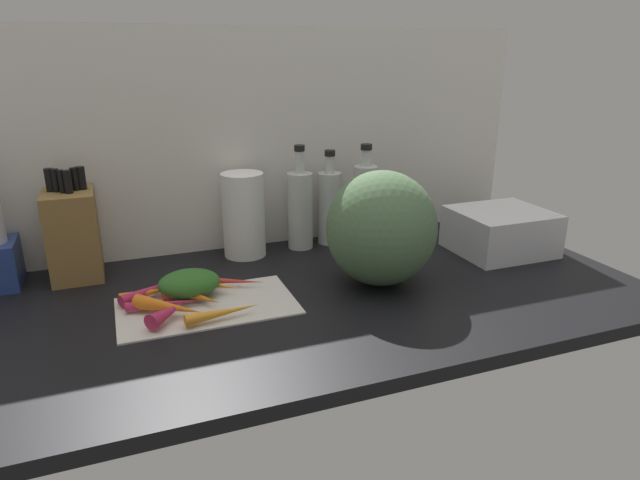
{
  "coord_description": "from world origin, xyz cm",
  "views": [
    {
      "loc": [
        -34.25,
        -112.45,
        53.43
      ],
      "look_at": [
        7.93,
        -2.03,
        13.13
      ],
      "focal_mm": 31.06,
      "sensor_mm": 36.0,
      "label": 1
    }
  ],
  "objects_px": {
    "bottle_1": "(330,206)",
    "carrot_1": "(166,304)",
    "winter_squash": "(381,228)",
    "carrot_7": "(169,307)",
    "carrot_8": "(191,290)",
    "knife_block": "(73,233)",
    "carrot_5": "(229,281)",
    "carrot_0": "(154,292)",
    "paper_towel_roll": "(244,215)",
    "bottle_0": "(300,209)",
    "cutting_board": "(207,305)",
    "carrot_6": "(168,312)",
    "bottle_2": "(365,203)",
    "dish_rack": "(500,231)",
    "carrot_9": "(205,284)",
    "carrot_2": "(200,297)",
    "carrot_4": "(154,289)"
  },
  "relations": [
    {
      "from": "bottle_1",
      "to": "carrot_1",
      "type": "bearing_deg",
      "value": -149.15
    },
    {
      "from": "winter_squash",
      "to": "carrot_7",
      "type": "bearing_deg",
      "value": -178.46
    },
    {
      "from": "carrot_8",
      "to": "knife_block",
      "type": "height_order",
      "value": "knife_block"
    },
    {
      "from": "knife_block",
      "to": "carrot_5",
      "type": "bearing_deg",
      "value": -31.83
    },
    {
      "from": "carrot_0",
      "to": "winter_squash",
      "type": "relative_size",
      "value": 0.55
    },
    {
      "from": "carrot_0",
      "to": "carrot_7",
      "type": "relative_size",
      "value": 0.95
    },
    {
      "from": "carrot_8",
      "to": "paper_towel_roll",
      "type": "distance_m",
      "value": 0.31
    },
    {
      "from": "carrot_8",
      "to": "bottle_1",
      "type": "height_order",
      "value": "bottle_1"
    },
    {
      "from": "paper_towel_roll",
      "to": "bottle_0",
      "type": "xyz_separation_m",
      "value": [
        0.16,
        0.01,
        0.0
      ]
    },
    {
      "from": "cutting_board",
      "to": "carrot_5",
      "type": "xyz_separation_m",
      "value": [
        0.07,
        0.08,
        0.01
      ]
    },
    {
      "from": "carrot_7",
      "to": "carrot_6",
      "type": "bearing_deg",
      "value": -99.5
    },
    {
      "from": "cutting_board",
      "to": "knife_block",
      "type": "relative_size",
      "value": 1.41
    },
    {
      "from": "cutting_board",
      "to": "bottle_2",
      "type": "height_order",
      "value": "bottle_2"
    },
    {
      "from": "carrot_1",
      "to": "winter_squash",
      "type": "height_order",
      "value": "winter_squash"
    },
    {
      "from": "knife_block",
      "to": "dish_rack",
      "type": "distance_m",
      "value": 1.13
    },
    {
      "from": "carrot_8",
      "to": "knife_block",
      "type": "bearing_deg",
      "value": 136.19
    },
    {
      "from": "carrot_9",
      "to": "bottle_0",
      "type": "relative_size",
      "value": 0.6
    },
    {
      "from": "carrot_6",
      "to": "bottle_1",
      "type": "relative_size",
      "value": 0.38
    },
    {
      "from": "carrot_1",
      "to": "carrot_7",
      "type": "relative_size",
      "value": 1.03
    },
    {
      "from": "bottle_2",
      "to": "dish_rack",
      "type": "bearing_deg",
      "value": -32.0
    },
    {
      "from": "bottle_0",
      "to": "bottle_1",
      "type": "xyz_separation_m",
      "value": [
        0.09,
        0.01,
        -0.0
      ]
    },
    {
      "from": "carrot_5",
      "to": "bottle_0",
      "type": "height_order",
      "value": "bottle_0"
    },
    {
      "from": "carrot_6",
      "to": "bottle_0",
      "type": "xyz_separation_m",
      "value": [
        0.41,
        0.35,
        0.09
      ]
    },
    {
      "from": "carrot_7",
      "to": "bottle_1",
      "type": "distance_m",
      "value": 0.61
    },
    {
      "from": "carrot_0",
      "to": "carrot_5",
      "type": "xyz_separation_m",
      "value": [
        0.17,
        0.0,
        -0.0
      ]
    },
    {
      "from": "knife_block",
      "to": "dish_rack",
      "type": "relative_size",
      "value": 1.09
    },
    {
      "from": "cutting_board",
      "to": "paper_towel_roll",
      "type": "xyz_separation_m",
      "value": [
        0.16,
        0.29,
        0.11
      ]
    },
    {
      "from": "carrot_6",
      "to": "knife_block",
      "type": "relative_size",
      "value": 0.38
    },
    {
      "from": "bottle_0",
      "to": "dish_rack",
      "type": "height_order",
      "value": "bottle_0"
    },
    {
      "from": "cutting_board",
      "to": "carrot_2",
      "type": "height_order",
      "value": "carrot_2"
    },
    {
      "from": "carrot_7",
      "to": "bottle_1",
      "type": "xyz_separation_m",
      "value": [
        0.5,
        0.33,
        0.09
      ]
    },
    {
      "from": "knife_block",
      "to": "bottle_1",
      "type": "height_order",
      "value": "same"
    },
    {
      "from": "bottle_0",
      "to": "cutting_board",
      "type": "bearing_deg",
      "value": -136.95
    },
    {
      "from": "carrot_8",
      "to": "winter_squash",
      "type": "bearing_deg",
      "value": -8.66
    },
    {
      "from": "cutting_board",
      "to": "carrot_1",
      "type": "xyz_separation_m",
      "value": [
        -0.09,
        0.01,
        0.01
      ]
    },
    {
      "from": "cutting_board",
      "to": "carrot_0",
      "type": "height_order",
      "value": "carrot_0"
    },
    {
      "from": "carrot_6",
      "to": "bottle_2",
      "type": "relative_size",
      "value": 0.35
    },
    {
      "from": "knife_block",
      "to": "winter_squash",
      "type": "bearing_deg",
      "value": -23.68
    },
    {
      "from": "carrot_4",
      "to": "carrot_7",
      "type": "height_order",
      "value": "carrot_7"
    },
    {
      "from": "carrot_5",
      "to": "knife_block",
      "type": "distance_m",
      "value": 0.41
    },
    {
      "from": "carrot_1",
      "to": "bottle_0",
      "type": "height_order",
      "value": "bottle_0"
    },
    {
      "from": "carrot_5",
      "to": "paper_towel_roll",
      "type": "relative_size",
      "value": 0.75
    },
    {
      "from": "carrot_0",
      "to": "dish_rack",
      "type": "distance_m",
      "value": 0.94
    },
    {
      "from": "carrot_8",
      "to": "carrot_9",
      "type": "distance_m",
      "value": 0.04
    },
    {
      "from": "bottle_0",
      "to": "bottle_2",
      "type": "distance_m",
      "value": 0.19
    },
    {
      "from": "carrot_9",
      "to": "knife_block",
      "type": "distance_m",
      "value": 0.36
    },
    {
      "from": "carrot_4",
      "to": "knife_block",
      "type": "bearing_deg",
      "value": 129.81
    },
    {
      "from": "paper_towel_roll",
      "to": "knife_block",
      "type": "bearing_deg",
      "value": -179.5
    },
    {
      "from": "carrot_0",
      "to": "dish_rack",
      "type": "bearing_deg",
      "value": -0.77
    },
    {
      "from": "carrot_8",
      "to": "bottle_2",
      "type": "height_order",
      "value": "bottle_2"
    }
  ]
}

